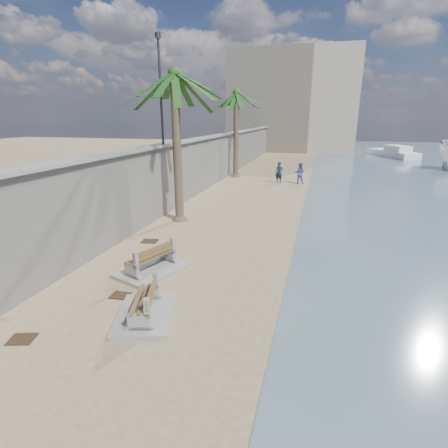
{
  "coord_description": "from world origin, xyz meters",
  "views": [
    {
      "loc": [
        2.74,
        -4.77,
        4.97
      ],
      "look_at": [
        -0.5,
        7.0,
        1.2
      ],
      "focal_mm": 28.0,
      "sensor_mm": 36.0,
      "label": 1
    }
  ],
  "objects_px": {
    "bench_far": "(151,261)",
    "palm_mid": "(174,75)",
    "bench_near": "(144,304)",
    "palm_back": "(236,94)",
    "person_b": "(300,172)",
    "person_a": "(279,171)",
    "yacht_far": "(392,154)"
  },
  "relations": [
    {
      "from": "bench_far",
      "to": "palm_mid",
      "type": "relative_size",
      "value": 0.34
    },
    {
      "from": "bench_near",
      "to": "palm_back",
      "type": "distance_m",
      "value": 23.13
    },
    {
      "from": "bench_near",
      "to": "person_b",
      "type": "distance_m",
      "value": 20.33
    },
    {
      "from": "palm_mid",
      "to": "palm_back",
      "type": "height_order",
      "value": "palm_back"
    },
    {
      "from": "bench_near",
      "to": "person_a",
      "type": "height_order",
      "value": "person_a"
    },
    {
      "from": "palm_mid",
      "to": "person_b",
      "type": "relative_size",
      "value": 4.31
    },
    {
      "from": "yacht_far",
      "to": "palm_back",
      "type": "bearing_deg",
      "value": 118.61
    },
    {
      "from": "bench_near",
      "to": "palm_mid",
      "type": "distance_m",
      "value": 10.85
    },
    {
      "from": "bench_far",
      "to": "palm_mid",
      "type": "bearing_deg",
      "value": 103.44
    },
    {
      "from": "bench_far",
      "to": "palm_mid",
      "type": "xyz_separation_m",
      "value": [
        -1.42,
        5.92,
        6.31
      ]
    },
    {
      "from": "palm_mid",
      "to": "yacht_far",
      "type": "xyz_separation_m",
      "value": [
        15.35,
        33.98,
        -6.36
      ]
    },
    {
      "from": "palm_back",
      "to": "yacht_far",
      "type": "relative_size",
      "value": 0.94
    },
    {
      "from": "palm_back",
      "to": "yacht_far",
      "type": "xyz_separation_m",
      "value": [
        15.76,
        20.36,
        -6.36
      ]
    },
    {
      "from": "yacht_far",
      "to": "person_a",
      "type": "bearing_deg",
      "value": 128.52
    },
    {
      "from": "palm_back",
      "to": "person_b",
      "type": "bearing_deg",
      "value": -19.14
    },
    {
      "from": "bench_far",
      "to": "yacht_far",
      "type": "xyz_separation_m",
      "value": [
        13.93,
        39.9,
        -0.06
      ]
    },
    {
      "from": "bench_near",
      "to": "palm_mid",
      "type": "relative_size",
      "value": 0.31
    },
    {
      "from": "palm_mid",
      "to": "yacht_far",
      "type": "height_order",
      "value": "palm_mid"
    },
    {
      "from": "bench_far",
      "to": "palm_mid",
      "type": "height_order",
      "value": "palm_mid"
    },
    {
      "from": "person_a",
      "to": "bench_near",
      "type": "bearing_deg",
      "value": -78.41
    },
    {
      "from": "bench_near",
      "to": "person_b",
      "type": "relative_size",
      "value": 1.32
    },
    {
      "from": "bench_near",
      "to": "bench_far",
      "type": "bearing_deg",
      "value": 113.21
    },
    {
      "from": "bench_near",
      "to": "person_b",
      "type": "bearing_deg",
      "value": 82.73
    },
    {
      "from": "bench_near",
      "to": "palm_mid",
      "type": "height_order",
      "value": "palm_mid"
    },
    {
      "from": "person_b",
      "to": "yacht_far",
      "type": "xyz_separation_m",
      "value": [
        10.28,
        22.27,
        -0.54
      ]
    },
    {
      "from": "bench_near",
      "to": "palm_back",
      "type": "xyz_separation_m",
      "value": [
        -2.91,
        22.06,
        6.34
      ]
    },
    {
      "from": "bench_near",
      "to": "bench_far",
      "type": "height_order",
      "value": "bench_far"
    },
    {
      "from": "bench_far",
      "to": "person_b",
      "type": "xyz_separation_m",
      "value": [
        3.65,
        17.63,
        0.49
      ]
    },
    {
      "from": "person_b",
      "to": "yacht_far",
      "type": "relative_size",
      "value": 0.22
    },
    {
      "from": "palm_back",
      "to": "person_a",
      "type": "bearing_deg",
      "value": -27.31
    },
    {
      "from": "bench_near",
      "to": "yacht_far",
      "type": "distance_m",
      "value": 44.33
    },
    {
      "from": "bench_near",
      "to": "person_a",
      "type": "distance_m",
      "value": 20.06
    }
  ]
}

